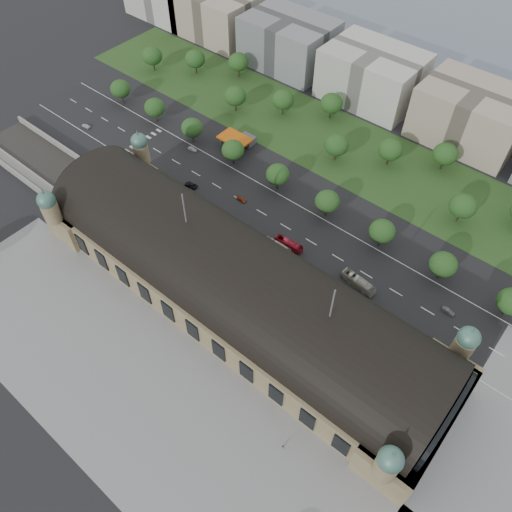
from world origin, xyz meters
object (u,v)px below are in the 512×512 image
Objects in this scene: bus_east at (358,282)px; bus_west at (289,244)px; traffic_car_0 at (86,126)px; traffic_car_1 at (192,149)px; parked_car_5 at (217,216)px; parked_car_2 at (182,204)px; parked_car_6 at (205,208)px; traffic_car_3 at (242,200)px; traffic_car_5 at (448,311)px; parked_car_3 at (172,191)px; pedestrian_0 at (283,447)px; parked_car_0 at (134,170)px; traffic_car_6 at (464,341)px; parked_car_1 at (132,167)px; traffic_car_2 at (191,185)px; parked_car_4 at (206,211)px; bus_mid at (277,246)px; petrol_station at (242,139)px.

bus_west is at bearing 98.12° from bus_east.
traffic_car_0 is 53.38m from traffic_car_1.
parked_car_2 is at bearing -99.07° from parked_car_5.
parked_car_5 is 0.46× the size of bus_west.
traffic_car_0 is 1.07× the size of traffic_car_1.
parked_car_2 reaches higher than parked_car_6.
traffic_car_3 is 0.99× the size of traffic_car_5.
traffic_car_3 is at bearing -110.95° from traffic_car_1.
traffic_car_0 is at bearing -125.89° from parked_car_3.
traffic_car_1 is 2.35× the size of pedestrian_0.
parked_car_0 is at bearing 92.85° from bus_west.
traffic_car_6 is 0.41× the size of bus_east.
parked_car_6 is 2.44× the size of pedestrian_0.
bus_east is at bearing 65.25° from parked_car_1.
traffic_car_2 is at bearing -142.74° from traffic_car_1.
parked_car_2 is (-113.56, -13.53, -0.11)m from traffic_car_6.
parked_car_5 is at bearing 62.40° from parked_car_3.
traffic_car_0 is at bearing -116.71° from parked_car_4.
parked_car_1 is (-2.34, 0.89, -0.01)m from parked_car_0.
parked_car_3 reaches higher than traffic_car_1.
traffic_car_3 is 0.99× the size of parked_car_6.
traffic_car_6 is at bearing 57.78° from parked_car_2.
traffic_car_5 reaches higher than parked_car_4.
traffic_car_5 is at bearing 70.33° from parked_car_0.
traffic_car_2 is 26.77m from parked_car_0.
parked_car_5 is (-98.44, -9.53, -0.04)m from traffic_car_6.
parked_car_5 is at bearing 161.04° from pedestrian_0.
parked_car_1 is at bearing -122.09° from parked_car_6.
traffic_car_3 is 49.45m from parked_car_0.
bus_east reaches higher than parked_car_6.
parked_car_2 is 102.42m from pedestrian_0.
traffic_car_0 is 1.03× the size of parked_car_3.
traffic_car_3 is at bearing 77.38° from parked_car_1.
parked_car_5 is 0.46× the size of bus_mid.
bus_mid reaches higher than parked_car_6.
petrol_station is 45.97m from parked_car_5.
parked_car_2 is at bearing -81.14° from petrol_station.
parked_car_0 is (40.44, -6.39, -0.05)m from traffic_car_0.
pedestrian_0 is at bearing 172.67° from traffic_car_5.
bus_west is (-58.44, -11.13, 0.85)m from traffic_car_5.
parked_car_6 is at bearing -79.19° from traffic_car_6.
traffic_car_6 is at bearing 85.31° from traffic_car_0.
pedestrian_0 is at bearing -131.62° from traffic_car_3.
traffic_car_6 is 122.38m from parked_car_3.
petrol_station is 3.19× the size of parked_car_0.
bus_west is (54.31, 7.15, 0.82)m from parked_car_3.
pedestrian_0 is at bearing -161.35° from bus_east.
traffic_car_0 is 0.83× the size of traffic_car_6.
traffic_car_5 is 0.40× the size of bus_mid.
parked_car_3 is (-3.36, -7.52, -0.03)m from traffic_car_2.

